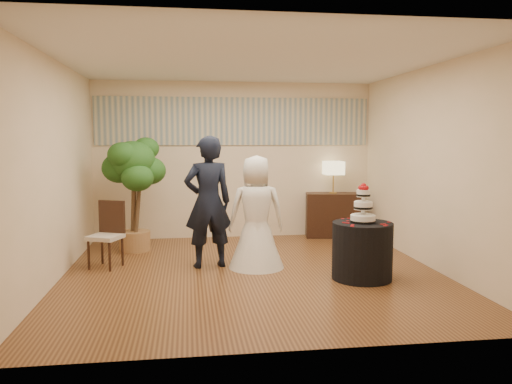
{
  "coord_description": "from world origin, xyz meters",
  "views": [
    {
      "loc": [
        -0.84,
        -6.5,
        1.81
      ],
      "look_at": [
        0.1,
        0.4,
        1.05
      ],
      "focal_mm": 35.0,
      "sensor_mm": 36.0,
      "label": 1
    }
  ],
  "objects": [
    {
      "name": "ceiling",
      "position": [
        0.0,
        0.0,
        2.8
      ],
      "size": [
        5.0,
        5.0,
        0.0
      ],
      "primitive_type": "cube",
      "color": "white",
      "rests_on": "wall_back"
    },
    {
      "name": "wall_back",
      "position": [
        0.0,
        2.5,
        1.4
      ],
      "size": [
        5.0,
        0.06,
        2.8
      ],
      "primitive_type": "cube",
      "color": "beige",
      "rests_on": "ground"
    },
    {
      "name": "groom",
      "position": [
        -0.57,
        0.4,
        0.92
      ],
      "size": [
        0.74,
        0.55,
        1.84
      ],
      "primitive_type": "imported",
      "rotation": [
        0.0,
        0.0,
        3.32
      ],
      "color": "black",
      "rests_on": "floor"
    },
    {
      "name": "table_lamp",
      "position": [
        1.77,
        2.24,
        1.09
      ],
      "size": [
        0.33,
        0.33,
        0.58
      ],
      "primitive_type": null,
      "color": "#CEBE87",
      "rests_on": "console"
    },
    {
      "name": "wall_right",
      "position": [
        2.5,
        0.0,
        1.4
      ],
      "size": [
        0.06,
        5.0,
        2.8
      ],
      "primitive_type": "cube",
      "color": "beige",
      "rests_on": "ground"
    },
    {
      "name": "side_chair",
      "position": [
        -2.0,
        0.55,
        0.46
      ],
      "size": [
        0.57,
        0.58,
        0.93
      ],
      "primitive_type": null,
      "rotation": [
        0.0,
        0.0,
        -0.41
      ],
      "color": "black",
      "rests_on": "floor"
    },
    {
      "name": "wedding_cake",
      "position": [
        1.36,
        -0.47,
        0.99
      ],
      "size": [
        0.32,
        0.32,
        0.51
      ],
      "primitive_type": null,
      "color": "white",
      "rests_on": "cake_table"
    },
    {
      "name": "wall_front",
      "position": [
        0.0,
        -2.5,
        1.4
      ],
      "size": [
        5.0,
        0.06,
        2.8
      ],
      "primitive_type": "cube",
      "color": "beige",
      "rests_on": "ground"
    },
    {
      "name": "ficus_tree",
      "position": [
        -1.71,
        1.57,
        0.93
      ],
      "size": [
        1.01,
        1.01,
        1.86
      ],
      "primitive_type": null,
      "rotation": [
        0.0,
        0.0,
        1.72
      ],
      "color": "#26581C",
      "rests_on": "floor"
    },
    {
      "name": "cake_table",
      "position": [
        1.36,
        -0.47,
        0.37
      ],
      "size": [
        0.81,
        0.81,
        0.73
      ],
      "primitive_type": "cylinder",
      "rotation": [
        0.0,
        0.0,
        -0.06
      ],
      "color": "black",
      "rests_on": "floor"
    },
    {
      "name": "floor",
      "position": [
        0.0,
        0.0,
        0.0
      ],
      "size": [
        5.0,
        5.0,
        0.0
      ],
      "primitive_type": "cube",
      "color": "brown",
      "rests_on": "ground"
    },
    {
      "name": "bride",
      "position": [
        0.09,
        0.28,
        0.79
      ],
      "size": [
        0.81,
        0.81,
        1.57
      ],
      "primitive_type": "imported",
      "rotation": [
        0.0,
        0.0,
        3.1
      ],
      "color": "white",
      "rests_on": "floor"
    },
    {
      "name": "console",
      "position": [
        1.77,
        2.24,
        0.4
      ],
      "size": [
        1.02,
        0.58,
        0.8
      ],
      "primitive_type": "cube",
      "rotation": [
        0.0,
        0.0,
        -0.17
      ],
      "color": "black",
      "rests_on": "floor"
    },
    {
      "name": "wall_left",
      "position": [
        -2.5,
        0.0,
        1.4
      ],
      "size": [
        0.06,
        5.0,
        2.8
      ],
      "primitive_type": "cube",
      "color": "beige",
      "rests_on": "ground"
    },
    {
      "name": "mural_border",
      "position": [
        0.0,
        2.48,
        2.1
      ],
      "size": [
        4.9,
        0.02,
        0.85
      ],
      "primitive_type": "cube",
      "color": "#A7AB9B",
      "rests_on": "wall_back"
    }
  ]
}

